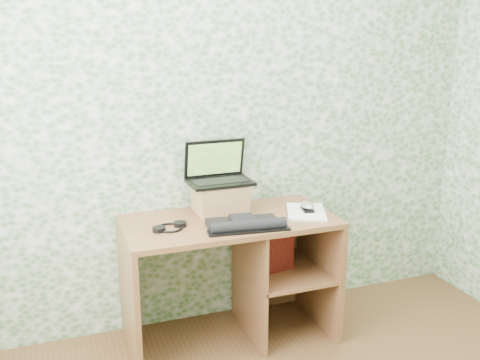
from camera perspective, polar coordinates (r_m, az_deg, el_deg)
name	(u,v)px	position (r m, az deg, el deg)	size (l,w,h in m)	color
wall_back	(212,115)	(3.20, -3.01, 6.89)	(3.50, 3.50, 0.00)	silver
desk	(240,259)	(3.19, 0.04, -8.44)	(1.20, 0.60, 0.75)	brown
riser	(220,198)	(3.14, -2.14, -1.90)	(0.29, 0.24, 0.17)	olive
laptop	(218,172)	(3.14, -2.38, 0.81)	(0.37, 0.26, 0.24)	black
keyboard	(245,224)	(2.90, 0.54, -4.71)	(0.45, 0.27, 0.06)	black
headphones	(170,227)	(2.91, -7.50, -5.02)	(0.20, 0.18, 0.02)	black
notepad	(306,212)	(3.16, 7.07, -3.41)	(0.22, 0.31, 0.01)	white
mouse	(307,207)	(3.16, 7.20, -2.90)	(0.07, 0.11, 0.04)	#B4B4B6
pen	(310,207)	(3.23, 7.45, -2.85)	(0.01, 0.01, 0.15)	black
red_box	(275,249)	(3.22, 3.71, -7.38)	(0.23, 0.07, 0.27)	#A0190E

